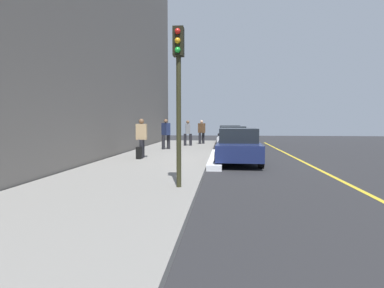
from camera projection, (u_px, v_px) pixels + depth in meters
name	position (u px, v px, depth m)	size (l,w,h in m)	color
ground_plane	(232.00, 163.00, 13.51)	(56.00, 56.00, 0.00)	#28282B
sidewalk	(157.00, 160.00, 13.83)	(28.00, 4.60, 0.15)	gray
lane_stripe_centre	(308.00, 164.00, 13.19)	(28.00, 0.14, 0.01)	gold
snow_bank_curb	(216.00, 158.00, 14.49)	(6.69, 0.56, 0.22)	white
parked_car_black	(230.00, 135.00, 25.59)	(4.67, 2.02, 1.51)	black
parked_car_silver	(233.00, 138.00, 19.80)	(4.41, 2.02, 1.51)	black
parked_car_navy	(238.00, 146.00, 13.51)	(4.50, 1.99, 1.51)	black
pedestrian_tan_coat	(142.00, 137.00, 14.10)	(0.59, 0.51, 1.78)	black
pedestrian_brown_coat	(202.00, 131.00, 23.35)	(0.53, 0.57, 1.78)	black
pedestrian_grey_coat	(188.00, 132.00, 21.54)	(0.51, 0.57, 1.75)	black
pedestrian_navy_coat	(166.00, 133.00, 18.72)	(0.55, 0.57, 1.81)	black
traffic_light_pole	(179.00, 79.00, 7.62)	(0.35, 0.26, 3.94)	#2D2D19
rolling_suitcase	(139.00, 153.00, 13.77)	(0.34, 0.22, 0.89)	black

